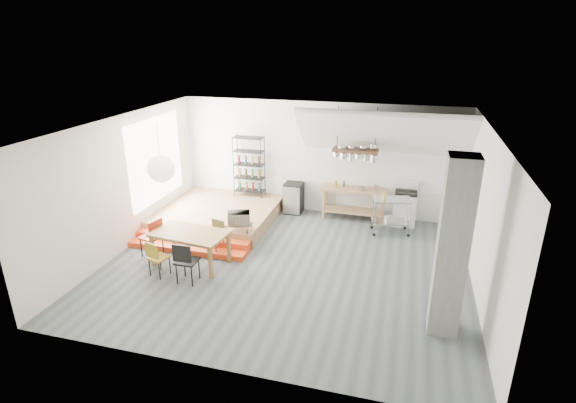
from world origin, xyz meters
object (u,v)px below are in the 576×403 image
(rolling_cart, at_px, (391,211))
(mini_fridge, at_px, (294,198))
(stove, at_px, (405,208))
(dining_table, at_px, (190,236))

(rolling_cart, bearing_deg, mini_fridge, 152.69)
(rolling_cart, bearing_deg, stove, 51.99)
(dining_table, xyz_separation_m, mini_fridge, (1.44, 3.68, -0.26))
(stove, relative_size, mini_fridge, 1.32)
(stove, height_order, dining_table, stove)
(stove, distance_m, mini_fridge, 3.15)
(stove, height_order, rolling_cart, stove)
(stove, xyz_separation_m, rolling_cart, (-0.33, -0.70, 0.14))
(dining_table, relative_size, mini_fridge, 1.99)
(mini_fridge, bearing_deg, stove, -0.80)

